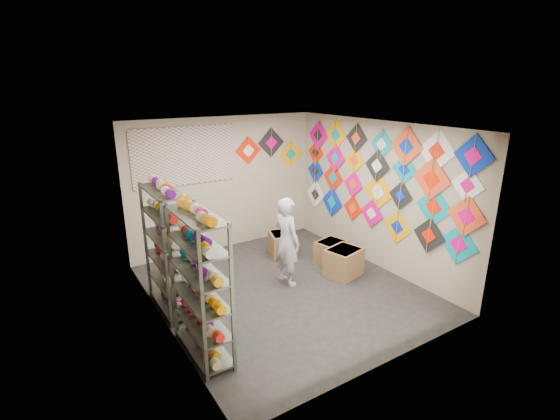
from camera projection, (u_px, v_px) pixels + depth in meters
ground at (284, 289)px, 6.82m from camera, size 4.50×4.50×0.00m
room_walls at (285, 195)px, 6.33m from camera, size 4.50×4.50×4.50m
shelf_rack_front at (200, 286)px, 4.95m from camera, size 0.40×1.10×1.90m
shelf_rack_back at (167, 250)px, 6.00m from camera, size 0.40×1.10×1.90m
string_spools at (182, 260)px, 5.44m from camera, size 0.12×2.36×0.12m
kite_wall_display at (379, 180)px, 7.28m from camera, size 0.06×4.28×2.07m
back_wall_kites at (271, 149)px, 8.59m from camera, size 1.65×0.02×0.91m
poster at (185, 156)px, 7.61m from camera, size 2.00×0.01×1.10m
shopkeeper at (287, 241)px, 6.82m from camera, size 0.65×0.50×1.54m
carton_a at (344, 262)px, 7.25m from camera, size 0.71×0.63×0.50m
carton_b at (331, 252)px, 7.77m from camera, size 0.62×0.55×0.43m
carton_c at (283, 244)px, 8.10m from camera, size 0.63×0.66×0.47m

